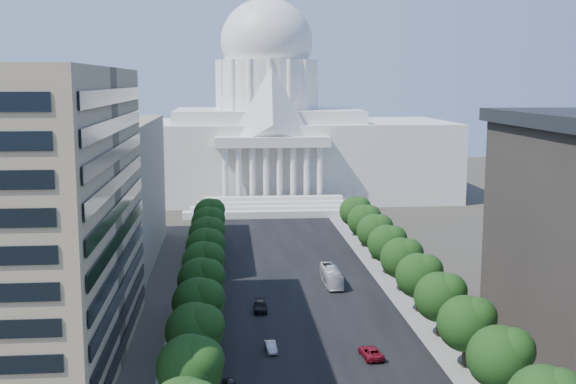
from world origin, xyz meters
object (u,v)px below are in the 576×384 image
object	(u,v)px
car_dark_b	(261,307)
city_bus	(331,276)
car_red	(371,352)
car_silver	(271,347)

from	to	relation	value
car_dark_b	city_bus	distance (m)	20.56
car_red	car_dark_b	size ratio (longest dim) A/B	1.01
car_dark_b	city_bus	xyz separation A→B (m)	(14.16, 14.88, 0.85)
car_silver	car_dark_b	size ratio (longest dim) A/B	0.75
car_dark_b	city_bus	bearing A→B (deg)	48.73
car_silver	car_red	size ratio (longest dim) A/B	0.74
city_bus	car_dark_b	bearing A→B (deg)	-134.57
car_dark_b	car_red	bearing A→B (deg)	-54.39
car_dark_b	car_silver	bearing A→B (deg)	-85.86
car_silver	city_bus	world-z (taller)	city_bus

